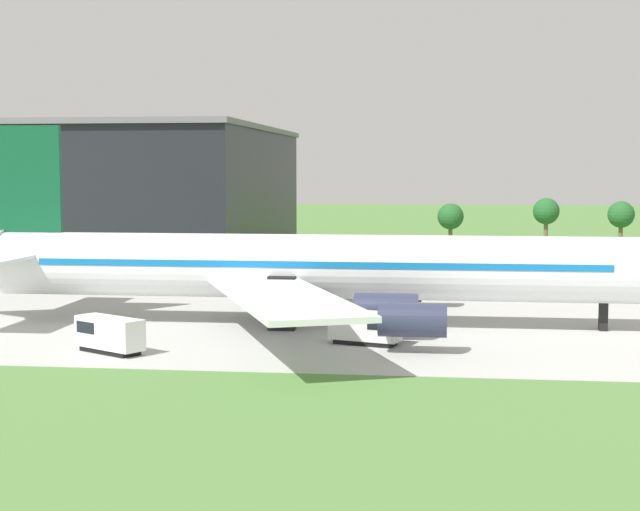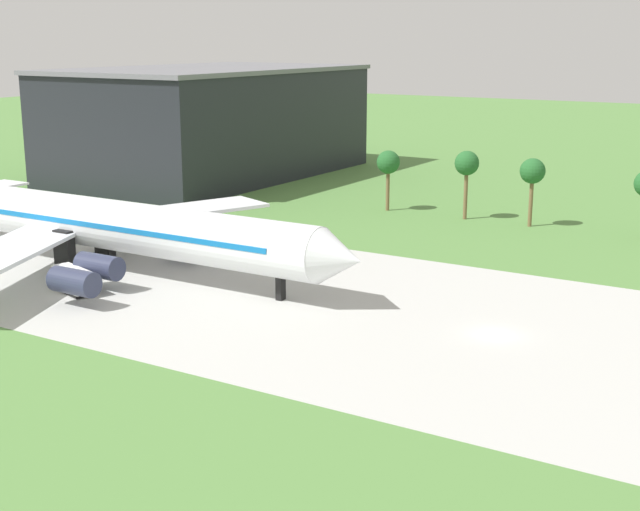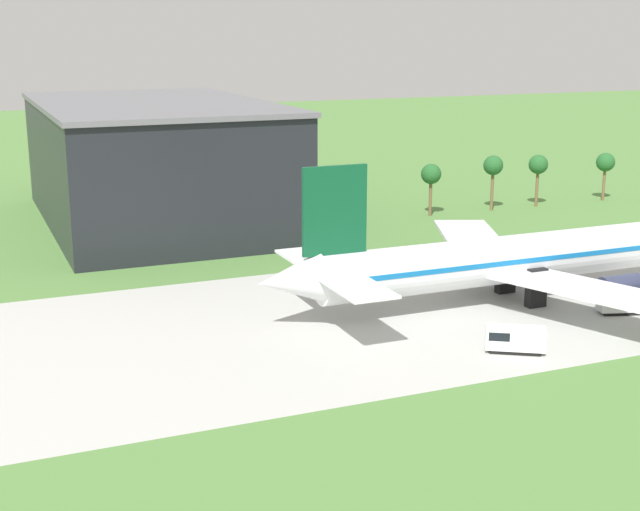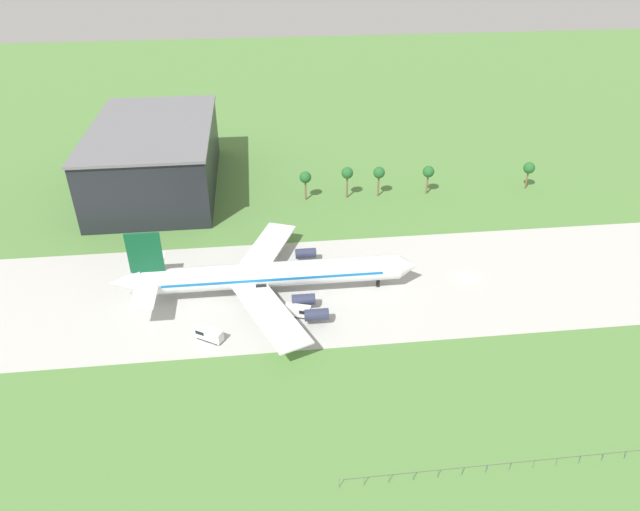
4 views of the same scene
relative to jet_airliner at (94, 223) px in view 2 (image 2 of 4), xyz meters
name	(u,v)px [view 2 (image 2 of 4)]	position (x,y,z in m)	size (l,w,h in m)	color
ground_plane	(494,335)	(49.07, 0.96, -5.28)	(600.00, 600.00, 0.00)	#517F3D
taxiway_strip	(494,335)	(49.07, 0.96, -5.27)	(320.00, 44.00, 0.02)	#B2B2AD
jet_airliner	(94,223)	(0.00, 0.00, 0.00)	(71.36, 53.59, 18.12)	white
fuel_truck	(73,280)	(6.28, -9.44, -3.85)	(6.07, 3.62, 2.68)	black
terminal_building	(210,122)	(-32.86, 63.47, 5.05)	(36.72, 61.20, 20.64)	black
palm_tree_row	(577,178)	(42.36, 48.90, 2.24)	(74.90, 3.60, 10.16)	brown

